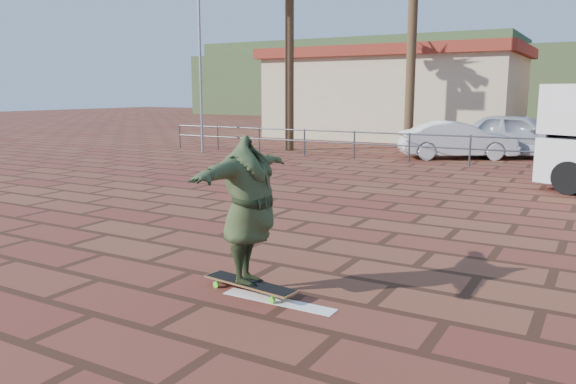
% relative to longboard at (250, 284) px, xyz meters
% --- Properties ---
extents(ground, '(120.00, 120.00, 0.00)m').
position_rel_longboard_xyz_m(ground, '(-0.25, 1.11, -0.10)').
color(ground, brown).
rests_on(ground, ground).
extents(paint_stripe, '(1.40, 0.22, 0.01)m').
position_rel_longboard_xyz_m(paint_stripe, '(0.45, -0.09, -0.10)').
color(paint_stripe, white).
rests_on(paint_stripe, ground).
extents(guardrail, '(24.06, 0.06, 1.00)m').
position_rel_longboard_xyz_m(guardrail, '(-0.25, 13.11, 0.58)').
color(guardrail, '#47494F').
rests_on(guardrail, ground).
extents(flagpole, '(1.30, 0.10, 8.00)m').
position_rel_longboard_xyz_m(flagpole, '(-10.13, 12.11, 4.54)').
color(flagpole, gray).
rests_on(flagpole, ground).
extents(building_west, '(12.60, 7.60, 4.50)m').
position_rel_longboard_xyz_m(building_west, '(-6.25, 23.11, 2.18)').
color(building_west, beige).
rests_on(building_west, ground).
extents(hill_front, '(70.00, 18.00, 6.00)m').
position_rel_longboard_xyz_m(hill_front, '(-0.25, 51.11, 2.90)').
color(hill_front, '#384C28').
rests_on(hill_front, ground).
extents(hill_back, '(35.00, 14.00, 8.00)m').
position_rel_longboard_xyz_m(hill_back, '(-22.25, 57.11, 3.90)').
color(hill_back, '#384C28').
rests_on(hill_back, ground).
extents(longboard, '(1.28, 0.43, 0.12)m').
position_rel_longboard_xyz_m(longboard, '(0.00, 0.00, 0.00)').
color(longboard, olive).
rests_on(longboard, ground).
extents(skateboarder, '(0.86, 2.21, 1.75)m').
position_rel_longboard_xyz_m(skateboarder, '(0.00, -0.00, 0.90)').
color(skateboarder, '#354324').
rests_on(skateboarder, longboard).
extents(car_silver, '(4.81, 2.20, 1.60)m').
position_rel_longboard_xyz_m(car_silver, '(0.74, 16.52, 0.70)').
color(car_silver, '#BABCC2').
rests_on(car_silver, ground).
extents(car_white, '(4.19, 3.17, 1.32)m').
position_rel_longboard_xyz_m(car_white, '(-1.11, 15.02, 0.56)').
color(car_white, silver).
rests_on(car_white, ground).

